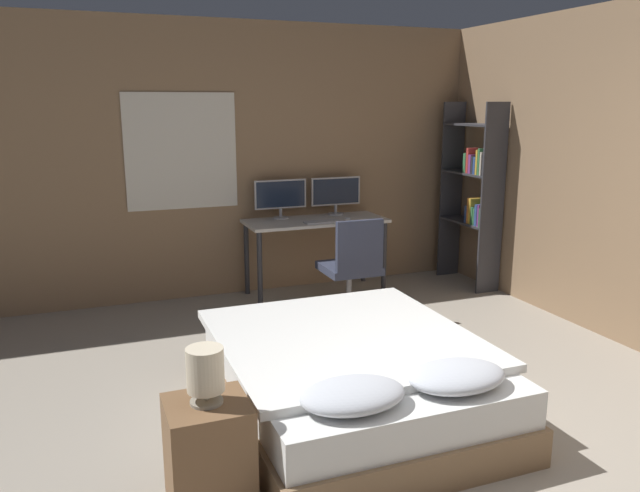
# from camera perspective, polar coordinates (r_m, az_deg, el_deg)

# --- Properties ---
(wall_back) EXTENTS (12.00, 0.08, 2.70)m
(wall_back) POSITION_cam_1_polar(r_m,az_deg,el_deg) (6.43, -4.24, 7.87)
(wall_back) COLOR #8E7051
(wall_back) RESTS_ON ground_plane
(wall_side_right) EXTENTS (0.06, 12.00, 2.70)m
(wall_side_right) POSITION_cam_1_polar(r_m,az_deg,el_deg) (5.48, 26.63, 5.65)
(wall_side_right) COLOR #8E7051
(wall_side_right) RESTS_ON ground_plane
(bed) EXTENTS (1.55, 1.91, 0.57)m
(bed) POSITION_cam_1_polar(r_m,az_deg,el_deg) (3.97, 2.91, -11.92)
(bed) COLOR #846647
(bed) RESTS_ON ground_plane
(nightstand) EXTENTS (0.39, 0.37, 0.55)m
(nightstand) POSITION_cam_1_polar(r_m,az_deg,el_deg) (3.19, -10.11, -18.31)
(nightstand) COLOR brown
(nightstand) RESTS_ON ground_plane
(bedside_lamp) EXTENTS (0.18, 0.18, 0.27)m
(bedside_lamp) POSITION_cam_1_polar(r_m,az_deg,el_deg) (2.99, -10.45, -11.19)
(bedside_lamp) COLOR gray
(bedside_lamp) RESTS_ON nightstand
(desk) EXTENTS (1.41, 0.59, 0.77)m
(desk) POSITION_cam_1_polar(r_m,az_deg,el_deg) (6.29, -0.42, 1.51)
(desk) COLOR beige
(desk) RESTS_ON ground_plane
(monitor_left) EXTENTS (0.54, 0.16, 0.39)m
(monitor_left) POSITION_cam_1_polar(r_m,az_deg,el_deg) (6.31, -3.60, 4.59)
(monitor_left) COLOR #B7B7BC
(monitor_left) RESTS_ON desk
(monitor_right) EXTENTS (0.54, 0.16, 0.39)m
(monitor_right) POSITION_cam_1_polar(r_m,az_deg,el_deg) (6.52, 1.45, 4.88)
(monitor_right) COLOR #B7B7BC
(monitor_right) RESTS_ON desk
(keyboard) EXTENTS (0.36, 0.13, 0.02)m
(keyboard) POSITION_cam_1_polar(r_m,az_deg,el_deg) (6.09, 0.21, 2.23)
(keyboard) COLOR #B7B7BC
(keyboard) RESTS_ON desk
(computer_mouse) EXTENTS (0.07, 0.05, 0.04)m
(computer_mouse) POSITION_cam_1_polar(r_m,az_deg,el_deg) (6.19, 2.52, 2.47)
(computer_mouse) COLOR #B7B7BC
(computer_mouse) RESTS_ON desk
(office_chair) EXTENTS (0.52, 0.52, 0.93)m
(office_chair) POSITION_cam_1_polar(r_m,az_deg,el_deg) (5.68, 2.91, -2.74)
(office_chair) COLOR black
(office_chair) RESTS_ON ground_plane
(bookshelf) EXTENTS (0.27, 0.77, 1.93)m
(bookshelf) POSITION_cam_1_polar(r_m,az_deg,el_deg) (6.73, 14.03, 5.28)
(bookshelf) COLOR #333338
(bookshelf) RESTS_ON ground_plane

